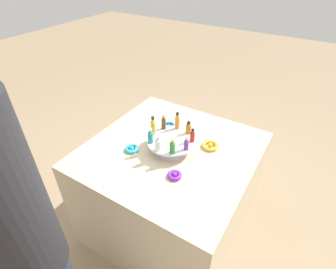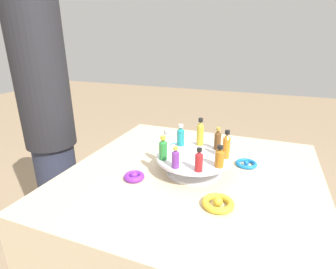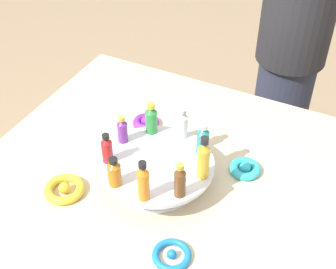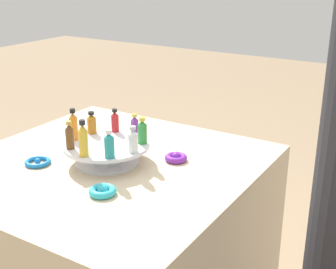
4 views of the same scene
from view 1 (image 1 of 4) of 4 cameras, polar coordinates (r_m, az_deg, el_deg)
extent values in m
plane|color=#997F60|center=(2.24, 0.55, -18.32)|extent=(12.00, 12.00, 0.00)
cube|color=beige|center=(1.95, 0.61, -11.80)|extent=(1.03, 1.03, 0.76)
cylinder|color=silver|center=(1.68, 0.70, -2.97)|extent=(0.23, 0.23, 0.01)
cylinder|color=silver|center=(1.66, 0.70, -2.14)|extent=(0.12, 0.12, 0.05)
cylinder|color=silver|center=(1.64, 0.71, -1.26)|extent=(0.31, 0.31, 0.01)
cylinder|color=gold|center=(1.66, -3.26, 1.44)|extent=(0.03, 0.03, 0.09)
cone|color=gold|center=(1.63, -3.33, 3.06)|extent=(0.03, 0.03, 0.02)
cylinder|color=black|center=(1.62, -3.35, 3.60)|extent=(0.02, 0.02, 0.02)
cylinder|color=teal|center=(1.60, -3.83, -0.66)|extent=(0.03, 0.03, 0.07)
cone|color=teal|center=(1.57, -3.90, 0.61)|extent=(0.03, 0.03, 0.02)
cylinder|color=silver|center=(1.57, -3.92, 1.03)|extent=(0.02, 0.02, 0.01)
cylinder|color=silver|center=(1.54, -2.23, -2.39)|extent=(0.03, 0.03, 0.07)
cone|color=silver|center=(1.51, -2.26, -1.17)|extent=(0.03, 0.03, 0.01)
cylinder|color=#B2B2B7|center=(1.50, -2.27, -0.76)|extent=(0.02, 0.02, 0.01)
cylinder|color=#288438|center=(1.51, 0.95, -3.00)|extent=(0.03, 0.03, 0.07)
cone|color=#288438|center=(1.49, 0.96, -1.71)|extent=(0.03, 0.03, 0.02)
cylinder|color=gold|center=(1.48, 0.97, -1.28)|extent=(0.02, 0.02, 0.01)
cylinder|color=#702D93|center=(1.55, 3.99, -2.35)|extent=(0.03, 0.03, 0.06)
cone|color=#702D93|center=(1.52, 4.04, -1.26)|extent=(0.03, 0.03, 0.01)
cylinder|color=gold|center=(1.52, 4.06, -0.90)|extent=(0.02, 0.02, 0.01)
cylinder|color=#B21E23|center=(1.61, 5.32, -0.55)|extent=(0.03, 0.03, 0.06)
cone|color=#B21E23|center=(1.59, 5.39, 0.60)|extent=(0.03, 0.03, 0.01)
cylinder|color=black|center=(1.58, 5.42, 0.98)|extent=(0.02, 0.02, 0.01)
cylinder|color=#AD6B19|center=(1.68, 4.46, 1.17)|extent=(0.03, 0.03, 0.06)
cone|color=#AD6B19|center=(1.66, 4.52, 2.23)|extent=(0.03, 0.03, 0.01)
cylinder|color=black|center=(1.65, 4.54, 2.58)|extent=(0.02, 0.02, 0.01)
cylinder|color=orange|center=(1.72, 2.02, 2.55)|extent=(0.03, 0.03, 0.09)
cone|color=orange|center=(1.69, 2.06, 4.02)|extent=(0.03, 0.03, 0.02)
cylinder|color=black|center=(1.68, 2.07, 4.51)|extent=(0.02, 0.02, 0.02)
cylinder|color=brown|center=(1.72, -0.95, 2.32)|extent=(0.03, 0.03, 0.07)
cone|color=brown|center=(1.69, -0.97, 3.57)|extent=(0.03, 0.03, 0.02)
cylinder|color=#B79338|center=(1.68, -0.97, 3.99)|extent=(0.02, 0.02, 0.01)
torus|color=#2DB7CC|center=(1.68, -7.92, -3.11)|extent=(0.09, 0.09, 0.02)
sphere|color=#2DB7CC|center=(1.68, -7.93, -2.99)|extent=(0.03, 0.03, 0.03)
torus|color=purple|center=(1.49, 1.42, -8.87)|extent=(0.08, 0.08, 0.02)
sphere|color=purple|center=(1.49, 1.43, -8.74)|extent=(0.03, 0.03, 0.03)
torus|color=gold|center=(1.71, 9.15, -2.42)|extent=(0.11, 0.11, 0.02)
sphere|color=gold|center=(1.71, 9.17, -2.30)|extent=(0.03, 0.03, 0.03)
torus|color=blue|center=(1.88, 0.13, 1.93)|extent=(0.09, 0.09, 0.02)
sphere|color=blue|center=(1.88, 0.13, 2.02)|extent=(0.02, 0.02, 0.02)
cylinder|color=#232328|center=(1.10, -32.52, -12.08)|extent=(0.28, 0.28, 0.80)
camera|label=2|loc=(1.51, 40.84, 6.53)|focal=28.00mm
camera|label=3|loc=(2.22, 2.26, 32.80)|focal=50.00mm
camera|label=4|loc=(1.93, -54.90, 10.03)|focal=50.00mm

